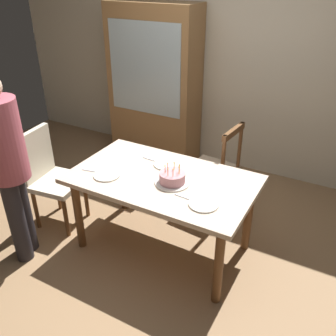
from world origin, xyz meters
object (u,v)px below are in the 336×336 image
object	(u,v)px
dining_table	(163,187)
plate_far_side	(166,164)
plate_near_celebrant	(107,175)
chair_upholstered	(49,173)
person_celebrant	(7,163)
birthday_cake	(172,178)
plate_near_guest	(204,204)
chair_spindle_back	(214,171)
china_cabinet	(155,85)

from	to	relation	value
dining_table	plate_far_side	bearing A→B (deg)	110.74
plate_near_celebrant	chair_upholstered	xyz separation A→B (m)	(-0.73, 0.04, -0.20)
dining_table	person_celebrant	world-z (taller)	person_celebrant
plate_near_celebrant	person_celebrant	xyz separation A→B (m)	(-0.60, -0.45, 0.17)
dining_table	plate_near_celebrant	distance (m)	0.47
birthday_cake	dining_table	bearing A→B (deg)	159.14
dining_table	plate_near_guest	world-z (taller)	plate_near_guest
dining_table	birthday_cake	size ratio (longest dim) A/B	5.39
dining_table	plate_near_celebrant	size ratio (longest dim) A/B	6.86
chair_spindle_back	person_celebrant	distance (m)	1.89
dining_table	plate_far_side	xyz separation A→B (m)	(-0.08, 0.20, 0.10)
chair_spindle_back	plate_near_guest	bearing A→B (deg)	-72.81
birthday_cake	chair_upholstered	xyz separation A→B (m)	(-1.26, -0.12, -0.24)
birthday_cake	plate_far_side	size ratio (longest dim) A/B	1.27
dining_table	chair_spindle_back	distance (m)	0.80
plate_near_celebrant	plate_near_guest	distance (m)	0.87
china_cabinet	chair_spindle_back	bearing A→B (deg)	-34.72
plate_near_guest	chair_upholstered	bearing A→B (deg)	178.62
birthday_cake	person_celebrant	size ratio (longest dim) A/B	0.18
plate_far_side	plate_near_guest	xyz separation A→B (m)	(0.53, -0.40, 0.00)
birthday_cake	china_cabinet	size ratio (longest dim) A/B	0.15
plate_near_celebrant	dining_table	bearing A→B (deg)	25.65
plate_near_guest	china_cabinet	size ratio (longest dim) A/B	0.12
plate_near_celebrant	chair_spindle_back	bearing A→B (deg)	59.23
chair_spindle_back	china_cabinet	distance (m)	1.49
dining_table	person_celebrant	size ratio (longest dim) A/B	0.95
plate_near_celebrant	plate_near_guest	size ratio (longest dim) A/B	1.00
dining_table	chair_spindle_back	world-z (taller)	chair_spindle_back
china_cabinet	chair_upholstered	bearing A→B (deg)	-94.92
dining_table	chair_upholstered	bearing A→B (deg)	-171.99
plate_far_side	chair_upholstered	bearing A→B (deg)	-161.36
birthday_cake	plate_far_side	xyz separation A→B (m)	(-0.19, 0.24, -0.04)
plate_far_side	chair_spindle_back	world-z (taller)	chair_spindle_back
chair_spindle_back	person_celebrant	bearing A→B (deg)	-129.81
plate_near_guest	china_cabinet	world-z (taller)	china_cabinet
chair_spindle_back	plate_near_celebrant	bearing A→B (deg)	-120.77
plate_near_guest	birthday_cake	bearing A→B (deg)	155.31
dining_table	chair_spindle_back	xyz separation A→B (m)	(0.16, 0.76, -0.18)
birthday_cake	person_celebrant	world-z (taller)	person_celebrant
dining_table	birthday_cake	bearing A→B (deg)	-20.86
person_celebrant	china_cabinet	world-z (taller)	china_cabinet
dining_table	plate_far_side	size ratio (longest dim) A/B	6.86
birthday_cake	person_celebrant	distance (m)	1.29
plate_far_side	china_cabinet	world-z (taller)	china_cabinet
chair_upholstered	person_celebrant	distance (m)	0.63
chair_spindle_back	chair_upholstered	xyz separation A→B (m)	(-1.30, -0.92, 0.07)
plate_far_side	person_celebrant	bearing A→B (deg)	-138.02
person_celebrant	china_cabinet	xyz separation A→B (m)	(0.02, 2.21, 0.05)
plate_far_side	china_cabinet	bearing A→B (deg)	124.10
dining_table	person_celebrant	distance (m)	1.24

